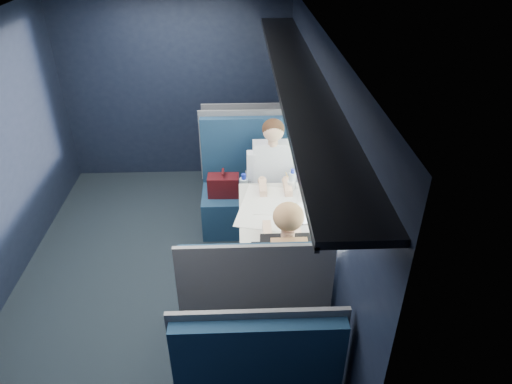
{
  "coord_description": "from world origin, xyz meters",
  "views": [
    {
      "loc": [
        0.77,
        -3.38,
        3.05
      ],
      "look_at": [
        0.9,
        0.0,
        0.95
      ],
      "focal_mm": 32.0,
      "sensor_mm": 36.0,
      "label": 1
    }
  ],
  "objects_px": {
    "seat_row_front": "(247,154)",
    "laptop": "(304,208)",
    "seat_bay_near": "(247,191)",
    "man": "(273,175)",
    "cup": "(291,186)",
    "bottle_small": "(292,181)",
    "table": "(271,218)",
    "seat_bay_far": "(254,311)",
    "woman": "(286,264)"
  },
  "relations": [
    {
      "from": "seat_bay_near",
      "to": "man",
      "type": "relative_size",
      "value": 0.95
    },
    {
      "from": "table",
      "to": "seat_bay_near",
      "type": "xyz_separation_m",
      "value": [
        -0.19,
        0.87,
        -0.24
      ]
    },
    {
      "from": "seat_bay_near",
      "to": "cup",
      "type": "height_order",
      "value": "seat_bay_near"
    },
    {
      "from": "seat_row_front",
      "to": "man",
      "type": "bearing_deg",
      "value": -77.17
    },
    {
      "from": "cup",
      "to": "seat_bay_far",
      "type": "bearing_deg",
      "value": -108.06
    },
    {
      "from": "table",
      "to": "cup",
      "type": "bearing_deg",
      "value": 58.54
    },
    {
      "from": "seat_bay_near",
      "to": "laptop",
      "type": "height_order",
      "value": "seat_bay_near"
    },
    {
      "from": "seat_bay_far",
      "to": "laptop",
      "type": "distance_m",
      "value": 1.02
    },
    {
      "from": "woman",
      "to": "laptop",
      "type": "distance_m",
      "value": 0.69
    },
    {
      "from": "seat_bay_near",
      "to": "seat_bay_far",
      "type": "distance_m",
      "value": 1.74
    },
    {
      "from": "bottle_small",
      "to": "cup",
      "type": "xyz_separation_m",
      "value": [
        -0.01,
        -0.01,
        -0.05
      ]
    },
    {
      "from": "seat_bay_near",
      "to": "cup",
      "type": "xyz_separation_m",
      "value": [
        0.41,
        -0.51,
        0.37
      ]
    },
    {
      "from": "man",
      "to": "laptop",
      "type": "xyz_separation_m",
      "value": [
        0.22,
        -0.75,
        0.09
      ]
    },
    {
      "from": "man",
      "to": "cup",
      "type": "xyz_separation_m",
      "value": [
        0.15,
        -0.34,
        0.07
      ]
    },
    {
      "from": "seat_row_front",
      "to": "man",
      "type": "distance_m",
      "value": 1.17
    },
    {
      "from": "seat_bay_near",
      "to": "bottle_small",
      "type": "height_order",
      "value": "seat_bay_near"
    },
    {
      "from": "seat_bay_near",
      "to": "cup",
      "type": "bearing_deg",
      "value": -50.95
    },
    {
      "from": "table",
      "to": "seat_bay_far",
      "type": "distance_m",
      "value": 0.93
    },
    {
      "from": "seat_row_front",
      "to": "woman",
      "type": "distance_m",
      "value": 2.54
    },
    {
      "from": "cup",
      "to": "laptop",
      "type": "bearing_deg",
      "value": -80.34
    },
    {
      "from": "table",
      "to": "seat_row_front",
      "type": "xyz_separation_m",
      "value": [
        -0.18,
        1.8,
        -0.25
      ]
    },
    {
      "from": "seat_row_front",
      "to": "man",
      "type": "height_order",
      "value": "man"
    },
    {
      "from": "bottle_small",
      "to": "cup",
      "type": "relative_size",
      "value": 2.31
    },
    {
      "from": "seat_row_front",
      "to": "laptop",
      "type": "height_order",
      "value": "seat_row_front"
    },
    {
      "from": "woman",
      "to": "laptop",
      "type": "xyz_separation_m",
      "value": [
        0.22,
        0.65,
        0.08
      ]
    },
    {
      "from": "table",
      "to": "bottle_small",
      "type": "bearing_deg",
      "value": 58.08
    },
    {
      "from": "table",
      "to": "cup",
      "type": "height_order",
      "value": "cup"
    },
    {
      "from": "woman",
      "to": "laptop",
      "type": "height_order",
      "value": "woman"
    },
    {
      "from": "seat_bay_near",
      "to": "man",
      "type": "bearing_deg",
      "value": -33.19
    },
    {
      "from": "man",
      "to": "bottle_small",
      "type": "distance_m",
      "value": 0.39
    },
    {
      "from": "seat_bay_near",
      "to": "seat_row_front",
      "type": "height_order",
      "value": "seat_bay_near"
    },
    {
      "from": "seat_bay_near",
      "to": "cup",
      "type": "distance_m",
      "value": 0.75
    },
    {
      "from": "table",
      "to": "laptop",
      "type": "height_order",
      "value": "laptop"
    },
    {
      "from": "table",
      "to": "laptop",
      "type": "relative_size",
      "value": 2.87
    },
    {
      "from": "seat_row_front",
      "to": "seat_bay_far",
      "type": "bearing_deg",
      "value": -90.0
    },
    {
      "from": "laptop",
      "to": "seat_row_front",
      "type": "bearing_deg",
      "value": 104.34
    },
    {
      "from": "table",
      "to": "woman",
      "type": "height_order",
      "value": "woman"
    },
    {
      "from": "man",
      "to": "bottle_small",
      "type": "bearing_deg",
      "value": -64.1
    },
    {
      "from": "seat_row_front",
      "to": "woman",
      "type": "xyz_separation_m",
      "value": [
        0.25,
        -2.5,
        0.32
      ]
    },
    {
      "from": "laptop",
      "to": "bottle_small",
      "type": "bearing_deg",
      "value": 98.39
    },
    {
      "from": "laptop",
      "to": "man",
      "type": "bearing_deg",
      "value": 106.49
    },
    {
      "from": "seat_bay_far",
      "to": "man",
      "type": "distance_m",
      "value": 1.62
    },
    {
      "from": "seat_bay_far",
      "to": "woman",
      "type": "relative_size",
      "value": 0.95
    },
    {
      "from": "seat_bay_near",
      "to": "laptop",
      "type": "xyz_separation_m",
      "value": [
        0.48,
        -0.93,
        0.39
      ]
    },
    {
      "from": "laptop",
      "to": "cup",
      "type": "distance_m",
      "value": 0.42
    },
    {
      "from": "man",
      "to": "woman",
      "type": "height_order",
      "value": "same"
    },
    {
      "from": "seat_bay_far",
      "to": "laptop",
      "type": "xyz_separation_m",
      "value": [
        0.47,
        0.82,
        0.39
      ]
    },
    {
      "from": "seat_bay_near",
      "to": "man",
      "type": "height_order",
      "value": "man"
    },
    {
      "from": "table",
      "to": "man",
      "type": "xyz_separation_m",
      "value": [
        0.07,
        0.7,
        0.06
      ]
    },
    {
      "from": "table",
      "to": "woman",
      "type": "xyz_separation_m",
      "value": [
        0.07,
        -0.71,
        0.06
      ]
    }
  ]
}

